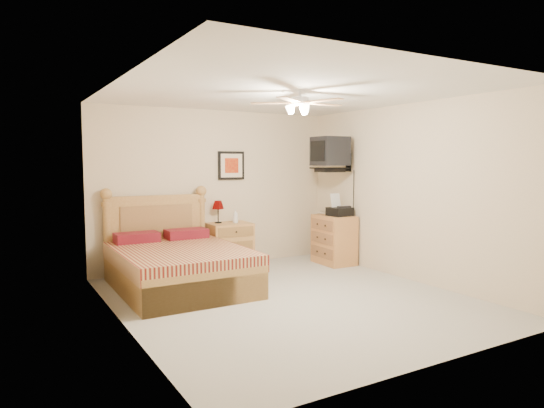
% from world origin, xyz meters
% --- Properties ---
extents(floor, '(4.50, 4.50, 0.00)m').
position_xyz_m(floor, '(0.00, 0.00, 0.00)').
color(floor, '#A6A296').
rests_on(floor, ground).
extents(ceiling, '(4.00, 4.50, 0.04)m').
position_xyz_m(ceiling, '(0.00, 0.00, 2.50)').
color(ceiling, white).
rests_on(ceiling, ground).
extents(wall_back, '(4.00, 0.04, 2.50)m').
position_xyz_m(wall_back, '(0.00, 2.25, 1.25)').
color(wall_back, beige).
rests_on(wall_back, ground).
extents(wall_front, '(4.00, 0.04, 2.50)m').
position_xyz_m(wall_front, '(0.00, -2.25, 1.25)').
color(wall_front, beige).
rests_on(wall_front, ground).
extents(wall_left, '(0.04, 4.50, 2.50)m').
position_xyz_m(wall_left, '(-2.00, 0.00, 1.25)').
color(wall_left, beige).
rests_on(wall_left, ground).
extents(wall_right, '(0.04, 4.50, 2.50)m').
position_xyz_m(wall_right, '(2.00, 0.00, 1.25)').
color(wall_right, beige).
rests_on(wall_right, ground).
extents(bed, '(1.56, 2.04, 1.31)m').
position_xyz_m(bed, '(-1.02, 1.12, 0.66)').
color(bed, '#A06F37').
rests_on(bed, ground).
extents(nightstand, '(0.68, 0.52, 0.71)m').
position_xyz_m(nightstand, '(0.13, 2.00, 0.36)').
color(nightstand, '#C68B48').
rests_on(nightstand, ground).
extents(table_lamp, '(0.22, 0.22, 0.36)m').
position_xyz_m(table_lamp, '(-0.03, 2.10, 0.89)').
color(table_lamp, '#540201').
rests_on(table_lamp, nightstand).
extents(lotion_bottle, '(0.09, 0.09, 0.22)m').
position_xyz_m(lotion_bottle, '(0.21, 1.95, 0.82)').
color(lotion_bottle, white).
rests_on(lotion_bottle, nightstand).
extents(framed_picture, '(0.46, 0.04, 0.46)m').
position_xyz_m(framed_picture, '(0.27, 2.23, 1.62)').
color(framed_picture, black).
rests_on(framed_picture, wall_back).
extents(dresser, '(0.50, 0.70, 0.80)m').
position_xyz_m(dresser, '(1.73, 1.38, 0.40)').
color(dresser, '#C37B47').
rests_on(dresser, ground).
extents(fax_machine, '(0.36, 0.38, 0.36)m').
position_xyz_m(fax_machine, '(1.76, 1.28, 0.98)').
color(fax_machine, black).
rests_on(fax_machine, dresser).
extents(magazine_lower, '(0.28, 0.33, 0.03)m').
position_xyz_m(magazine_lower, '(1.66, 1.60, 0.82)').
color(magazine_lower, beige).
rests_on(magazine_lower, dresser).
extents(magazine_upper, '(0.26, 0.32, 0.02)m').
position_xyz_m(magazine_upper, '(1.67, 1.60, 0.84)').
color(magazine_upper, tan).
rests_on(magazine_upper, magazine_lower).
extents(wall_tv, '(0.56, 0.46, 0.58)m').
position_xyz_m(wall_tv, '(1.75, 1.34, 1.81)').
color(wall_tv, black).
rests_on(wall_tv, wall_right).
extents(ceiling_fan, '(1.14, 1.14, 0.28)m').
position_xyz_m(ceiling_fan, '(0.00, -0.20, 2.36)').
color(ceiling_fan, silver).
rests_on(ceiling_fan, ceiling).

